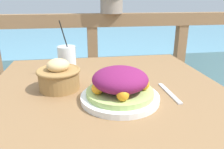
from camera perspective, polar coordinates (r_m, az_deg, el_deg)
The scene contains 7 objects.
patio_table at distance 0.93m, azimuth -1.45°, elevation -8.98°, with size 0.93×0.89×0.73m.
railing_fence at distance 1.62m, azimuth -5.04°, elevation 5.20°, with size 2.80×0.08×0.96m.
sea_backdrop at distance 4.15m, azimuth -7.45°, elevation 8.15°, with size 12.00×4.00×0.52m.
salad_plate at distance 0.74m, azimuth 2.12°, elevation -3.19°, with size 0.27×0.27×0.12m.
drink_glass at distance 1.00m, azimuth -11.62°, elevation 3.46°, with size 0.08×0.08×0.25m.
bread_basket at distance 0.86m, azimuth -13.70°, elevation -0.44°, with size 0.17×0.17×0.12m.
knife at distance 0.84m, azimuth 14.76°, elevation -4.66°, with size 0.02×0.18×0.00m.
Camera 1 is at (-0.10, -0.81, 1.07)m, focal length 35.00 mm.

